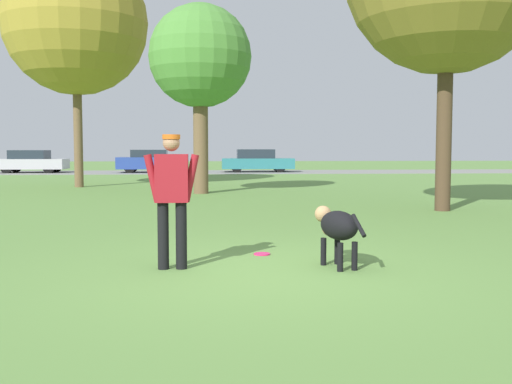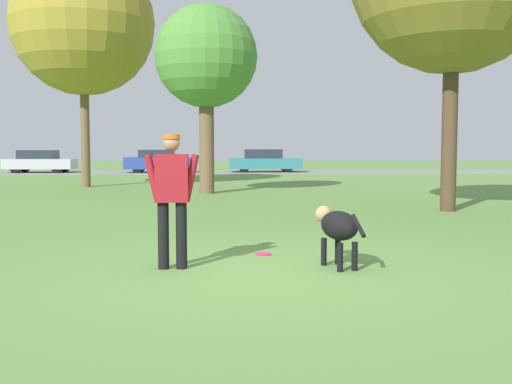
{
  "view_description": "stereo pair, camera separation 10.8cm",
  "coord_description": "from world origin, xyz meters",
  "px_view_note": "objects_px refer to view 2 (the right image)",
  "views": [
    {
      "loc": [
        -0.5,
        -6.65,
        1.41
      ],
      "look_at": [
        0.05,
        0.28,
        0.9
      ],
      "focal_mm": 42.0,
      "sensor_mm": 36.0,
      "label": 1
    },
    {
      "loc": [
        -0.39,
        -6.65,
        1.41
      ],
      "look_at": [
        0.05,
        0.28,
        0.9
      ],
      "focal_mm": 42.0,
      "sensor_mm": 36.0,
      "label": 2
    }
  ],
  "objects_px": {
    "parked_car_teal": "(265,161)",
    "tree_far_left": "(83,24)",
    "tree_mid_center": "(206,58)",
    "parked_car_blue": "(159,161)",
    "person": "(172,191)",
    "dog": "(337,227)",
    "parked_car_silver": "(40,162)",
    "frisbee": "(263,254)"
  },
  "relations": [
    {
      "from": "parked_car_teal",
      "to": "tree_far_left",
      "type": "bearing_deg",
      "value": -118.87
    },
    {
      "from": "tree_far_left",
      "to": "tree_mid_center",
      "type": "xyz_separation_m",
      "value": [
        4.48,
        -3.45,
        -1.68
      ]
    },
    {
      "from": "parked_car_blue",
      "to": "tree_far_left",
      "type": "bearing_deg",
      "value": -96.67
    },
    {
      "from": "person",
      "to": "dog",
      "type": "relative_size",
      "value": 1.47
    },
    {
      "from": "tree_far_left",
      "to": "parked_car_silver",
      "type": "bearing_deg",
      "value": 112.57
    },
    {
      "from": "frisbee",
      "to": "parked_car_teal",
      "type": "distance_m",
      "value": 27.89
    },
    {
      "from": "frisbee",
      "to": "parked_car_silver",
      "type": "xyz_separation_m",
      "value": [
        -10.94,
        27.69,
        0.64
      ]
    },
    {
      "from": "parked_car_silver",
      "to": "frisbee",
      "type": "bearing_deg",
      "value": -67.78
    },
    {
      "from": "tree_far_left",
      "to": "parked_car_teal",
      "type": "height_order",
      "value": "tree_far_left"
    },
    {
      "from": "tree_far_left",
      "to": "parked_car_blue",
      "type": "xyz_separation_m",
      "value": [
        1.37,
        13.09,
        -5.22
      ]
    },
    {
      "from": "tree_far_left",
      "to": "tree_mid_center",
      "type": "distance_m",
      "value": 5.9
    },
    {
      "from": "parked_car_silver",
      "to": "parked_car_teal",
      "type": "height_order",
      "value": "parked_car_teal"
    },
    {
      "from": "parked_car_blue",
      "to": "tree_mid_center",
      "type": "bearing_deg",
      "value": -80.04
    },
    {
      "from": "tree_mid_center",
      "to": "parked_car_silver",
      "type": "bearing_deg",
      "value": 120.87
    },
    {
      "from": "tree_far_left",
      "to": "dog",
      "type": "bearing_deg",
      "value": -67.83
    },
    {
      "from": "tree_far_left",
      "to": "parked_car_silver",
      "type": "distance_m",
      "value": 15.3
    },
    {
      "from": "tree_mid_center",
      "to": "parked_car_teal",
      "type": "relative_size",
      "value": 1.36
    },
    {
      "from": "person",
      "to": "parked_car_blue",
      "type": "xyz_separation_m",
      "value": [
        -2.93,
        28.36,
        -0.25
      ]
    },
    {
      "from": "frisbee",
      "to": "parked_car_teal",
      "type": "relative_size",
      "value": 0.05
    },
    {
      "from": "person",
      "to": "frisbee",
      "type": "relative_size",
      "value": 7.13
    },
    {
      "from": "tree_mid_center",
      "to": "parked_car_blue",
      "type": "height_order",
      "value": "tree_mid_center"
    },
    {
      "from": "person",
      "to": "tree_far_left",
      "type": "relative_size",
      "value": 0.19
    },
    {
      "from": "person",
      "to": "parked_car_teal",
      "type": "distance_m",
      "value": 28.85
    },
    {
      "from": "person",
      "to": "dog",
      "type": "bearing_deg",
      "value": -1.03
    },
    {
      "from": "frisbee",
      "to": "parked_car_silver",
      "type": "bearing_deg",
      "value": 111.56
    },
    {
      "from": "tree_far_left",
      "to": "tree_mid_center",
      "type": "bearing_deg",
      "value": -37.6
    },
    {
      "from": "frisbee",
      "to": "parked_car_blue",
      "type": "distance_m",
      "value": 27.81
    },
    {
      "from": "person",
      "to": "frisbee",
      "type": "xyz_separation_m",
      "value": [
        1.13,
        0.86,
        -0.91
      ]
    },
    {
      "from": "dog",
      "to": "tree_far_left",
      "type": "relative_size",
      "value": 0.13
    },
    {
      "from": "dog",
      "to": "frisbee",
      "type": "xyz_separation_m",
      "value": [
        -0.81,
        0.89,
        -0.48
      ]
    },
    {
      "from": "parked_car_teal",
      "to": "parked_car_silver",
      "type": "bearing_deg",
      "value": -178.79
    },
    {
      "from": "parked_car_silver",
      "to": "parked_car_teal",
      "type": "distance_m",
      "value": 13.12
    },
    {
      "from": "parked_car_blue",
      "to": "parked_car_teal",
      "type": "height_order",
      "value": "parked_car_teal"
    },
    {
      "from": "tree_mid_center",
      "to": "parked_car_teal",
      "type": "height_order",
      "value": "tree_mid_center"
    },
    {
      "from": "person",
      "to": "tree_mid_center",
      "type": "bearing_deg",
      "value": 89.14
    },
    {
      "from": "tree_far_left",
      "to": "parked_car_teal",
      "type": "distance_m",
      "value": 16.26
    },
    {
      "from": "dog",
      "to": "parked_car_blue",
      "type": "bearing_deg",
      "value": -7.25
    },
    {
      "from": "parked_car_blue",
      "to": "parked_car_teal",
      "type": "distance_m",
      "value": 6.25
    },
    {
      "from": "dog",
      "to": "parked_car_silver",
      "type": "distance_m",
      "value": 30.91
    },
    {
      "from": "tree_mid_center",
      "to": "parked_car_blue",
      "type": "xyz_separation_m",
      "value": [
        -3.11,
        16.53,
        -3.54
      ]
    },
    {
      "from": "person",
      "to": "frisbee",
      "type": "bearing_deg",
      "value": 37.29
    },
    {
      "from": "dog",
      "to": "parked_car_teal",
      "type": "bearing_deg",
      "value": -19.71
    }
  ]
}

